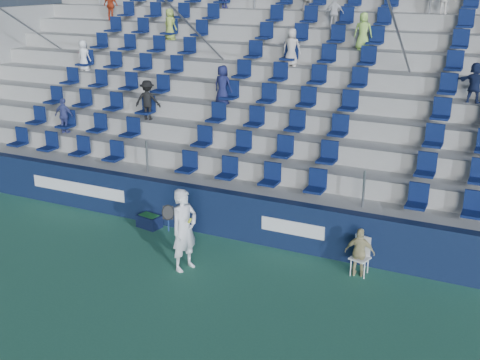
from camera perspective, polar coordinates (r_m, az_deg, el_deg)
name	(u,v)px	position (r m, az deg, el deg)	size (l,w,h in m)	color
ground	(174,294)	(12.92, -6.30, -10.70)	(70.00, 70.00, 0.00)	#327557
sponsor_wall	(239,216)	(15.13, -0.10, -3.45)	(24.00, 0.32, 1.20)	#101D3D
grandstand	(309,116)	(19.18, 6.55, 6.09)	(24.00, 8.17, 6.63)	#9C9C97
tennis_player	(184,230)	(13.52, -5.31, -4.72)	(0.72, 0.80, 1.91)	white
line_judge_chair	(361,253)	(13.73, 11.42, -6.77)	(0.46, 0.48, 0.87)	white
line_judge	(360,252)	(13.58, 11.29, -6.74)	(0.66, 0.27, 1.13)	tan
ball_bin	(149,221)	(16.12, -8.59, -3.82)	(0.68, 0.51, 0.35)	black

